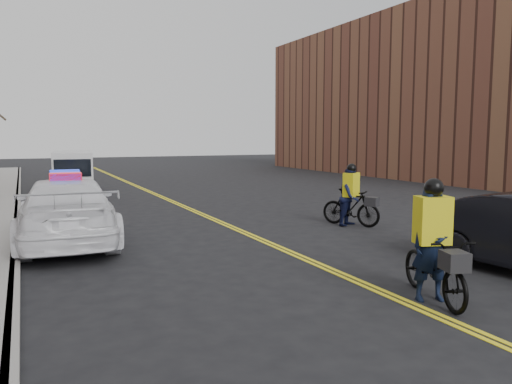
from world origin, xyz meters
The scene contains 9 objects.
ground centered at (0.00, 0.00, 0.00)m, with size 120.00×120.00×0.00m, color black.
center_line_left centered at (-0.08, 8.00, 0.01)m, with size 0.10×60.00×0.01m, color yellow.
center_line_right centered at (0.08, 8.00, 0.01)m, with size 0.10×60.00×0.01m, color yellow.
curb centered at (-6.00, 8.00, 0.07)m, with size 0.20×60.00×0.15m, color gray.
building_across centered at (22.00, 18.00, 5.50)m, with size 12.00×30.00×11.00m, color brown.
police_cruiser centered at (-4.77, 4.56, 0.87)m, with size 2.76×6.07×1.88m.
cargo_van centered at (-3.51, 17.05, 0.99)m, with size 2.18×4.97×2.03m.
cyclist_near centered at (0.46, -2.91, 0.73)m, with size 1.35×2.26×2.10m.
cyclist_far centered at (3.50, 3.59, 0.77)m, with size 1.42×1.95×1.95m.
Camera 1 is at (-5.75, -9.14, 2.79)m, focal length 35.00 mm.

